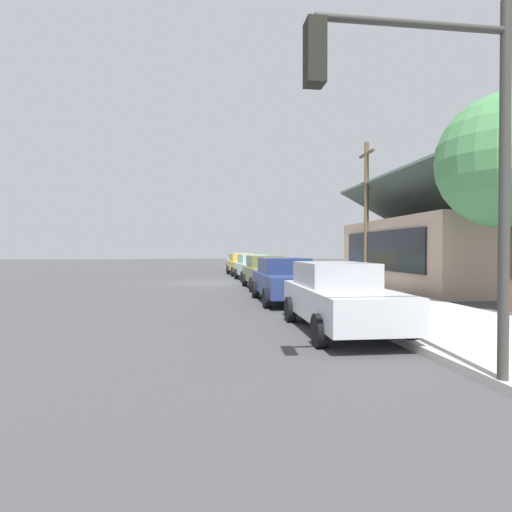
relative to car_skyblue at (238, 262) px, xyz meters
name	(u,v)px	position (x,y,z in m)	size (l,w,h in m)	color
ground_plane	(208,283)	(12.49, -2.87, -0.82)	(120.00, 120.00, 0.00)	#424244
sidewalk_curb	(303,280)	(12.49, 2.73, -0.74)	(60.00, 4.20, 0.16)	#B2AFA8
car_skyblue	(238,262)	(0.00, 0.00, 0.00)	(4.82, 2.19, 1.59)	#8CB7E0
car_mustard	(242,264)	(5.89, -0.26, 0.00)	(4.75, 2.13, 1.59)	gold
car_seafoam	(254,267)	(11.20, -0.06, 0.00)	(4.52, 2.21, 1.59)	#9ED1BC
car_olive	(265,272)	(16.55, -0.17, 0.00)	(4.77, 1.99, 1.59)	olive
car_navy	(285,279)	(21.76, -0.24, 0.00)	(4.62, 2.08, 1.59)	navy
car_silver	(339,296)	(27.26, -0.09, 0.00)	(4.69, 2.04, 1.59)	silver
storefront_building	(452,251)	(17.30, 9.11, 1.01)	(11.10, 7.80, 5.48)	tan
shade_tree	(506,162)	(24.81, 6.09, 3.80)	(4.18, 4.18, 6.73)	brown
traffic_light_main	(430,127)	(31.56, -0.33, 2.67)	(0.37, 2.79, 5.20)	#383833
utility_pole_wooden	(366,211)	(15.65, 5.33, 3.11)	(1.80, 0.24, 7.50)	brown
fire_hydrant_red	(315,284)	(20.12, 1.33, -0.32)	(0.22, 0.22, 0.71)	red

